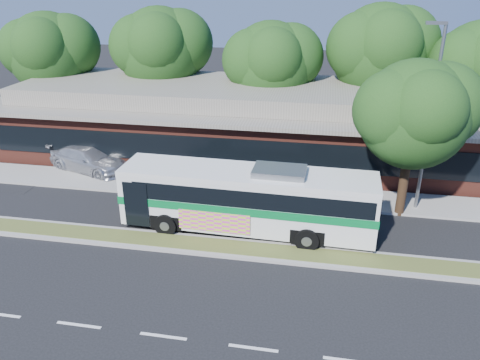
{
  "coord_description": "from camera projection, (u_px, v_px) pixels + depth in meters",
  "views": [
    {
      "loc": [
        4.63,
        -16.35,
        10.93
      ],
      "look_at": [
        1.01,
        3.55,
        2.0
      ],
      "focal_mm": 35.0,
      "sensor_mm": 36.0,
      "label": 1
    }
  ],
  "objects": [
    {
      "name": "ground",
      "position": [
        202.0,
        254.0,
        19.89
      ],
      "size": [
        120.0,
        120.0,
        0.0
      ],
      "primitive_type": "plane",
      "color": "black",
      "rests_on": "ground"
    },
    {
      "name": "median_strip",
      "position": [
        205.0,
        245.0,
        20.4
      ],
      "size": [
        26.0,
        1.1,
        0.15
      ],
      "primitive_type": "cube",
      "color": "#404E21",
      "rests_on": "ground"
    },
    {
      "name": "sidewalk",
      "position": [
        231.0,
        190.0,
        25.63
      ],
      "size": [
        44.0,
        2.6,
        0.12
      ],
      "primitive_type": "cube",
      "color": "gray",
      "rests_on": "ground"
    },
    {
      "name": "plaza_building",
      "position": [
        250.0,
        120.0,
        30.72
      ],
      "size": [
        33.2,
        11.2,
        4.45
      ],
      "color": "maroon",
      "rests_on": "ground"
    },
    {
      "name": "lamp_post",
      "position": [
        430.0,
        115.0,
        21.75
      ],
      "size": [
        0.93,
        0.18,
        9.07
      ],
      "color": "slate",
      "rests_on": "ground"
    },
    {
      "name": "tree_bg_a",
      "position": [
        55.0,
        51.0,
        33.53
      ],
      "size": [
        6.47,
        5.8,
        8.63
      ],
      "color": "black",
      "rests_on": "ground"
    },
    {
      "name": "tree_bg_b",
      "position": [
        166.0,
        48.0,
        33.02
      ],
      "size": [
        6.69,
        6.0,
        9.0
      ],
      "color": "black",
      "rests_on": "ground"
    },
    {
      "name": "tree_bg_c",
      "position": [
        277.0,
        62.0,
        31.02
      ],
      "size": [
        6.24,
        5.6,
        8.26
      ],
      "color": "black",
      "rests_on": "ground"
    },
    {
      "name": "tree_bg_d",
      "position": [
        387.0,
        50.0,
        30.45
      ],
      "size": [
        6.91,
        6.2,
        9.37
      ],
      "color": "black",
      "rests_on": "ground"
    },
    {
      "name": "transit_bus",
      "position": [
        248.0,
        195.0,
        21.06
      ],
      "size": [
        11.55,
        2.93,
        3.22
      ],
      "rotation": [
        0.0,
        0.0,
        -0.03
      ],
      "color": "silver",
      "rests_on": "ground"
    },
    {
      "name": "sedan",
      "position": [
        89.0,
        159.0,
        28.08
      ],
      "size": [
        5.63,
        3.68,
        1.52
      ],
      "primitive_type": "imported",
      "rotation": [
        0.0,
        0.0,
        1.25
      ],
      "color": "#BBBCC3",
      "rests_on": "ground"
    },
    {
      "name": "sidewalk_tree",
      "position": [
        422.0,
        112.0,
        21.18
      ],
      "size": [
        5.59,
        5.01,
        7.6
      ],
      "color": "black",
      "rests_on": "ground"
    }
  ]
}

